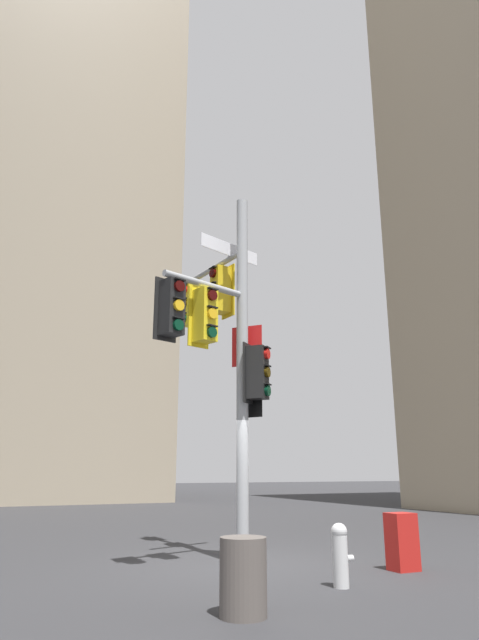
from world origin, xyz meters
TOP-DOWN VIEW (x-y plane):
  - ground at (0.00, 0.00)m, footprint 120.00×120.00m
  - building_mid_block at (-3.01, 26.85)m, footprint 16.03×16.03m
  - signal_pole_assembly at (-0.35, 0.26)m, footprint 2.56×3.24m
  - fire_hydrant at (0.41, -2.43)m, footprint 0.33×0.23m
  - newspaper_box at (2.13, -1.71)m, footprint 0.45×0.36m
  - trash_bin at (-1.54, -3.33)m, footprint 0.54×0.54m

SIDE VIEW (x-z plane):
  - ground at x=0.00m, z-range 0.00..0.00m
  - trash_bin at x=-1.54m, z-range 0.00..0.85m
  - fire_hydrant at x=0.41m, z-range 0.02..0.89m
  - newspaper_box at x=2.13m, z-range 0.00..0.91m
  - signal_pole_assembly at x=-0.35m, z-range 0.67..7.69m
  - building_mid_block at x=-3.01m, z-range 0.00..47.31m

